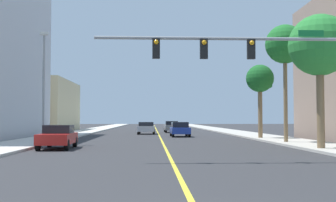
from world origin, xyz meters
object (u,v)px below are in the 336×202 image
car_blue (180,129)px  car_silver (146,128)px  street_lamp (44,81)px  car_gray (171,127)px  palm_far (260,80)px  car_red (58,137)px  palm_near (320,46)px  traffic_signal_mast (268,59)px  palm_mid (285,45)px

car_blue → car_silver: 8.01m
street_lamp → car_gray: street_lamp is taller
palm_far → car_silver: bearing=128.0°
car_gray → car_red: bearing=-107.0°
palm_near → car_silver: palm_near is taller
car_blue → car_red: size_ratio=0.92×
street_lamp → palm_near: bearing=-19.4°
palm_far → car_silver: size_ratio=1.63×
palm_near → car_red: bearing=171.9°
car_silver → car_blue: bearing=-63.0°
palm_near → traffic_signal_mast: bearing=-128.6°
street_lamp → palm_mid: bearing=1.4°
palm_mid → traffic_signal_mast: bearing=-111.1°
palm_near → palm_far: bearing=90.2°
car_gray → car_silver: bearing=-120.2°
palm_mid → car_gray: 26.94m
street_lamp → car_gray: 27.83m
palm_near → car_silver: (-10.16, 25.82, -5.20)m
traffic_signal_mast → street_lamp: street_lamp is taller
palm_mid → car_silver: size_ratio=2.16×
car_gray → palm_near: bearing=-78.9°
palm_near → car_blue: palm_near is taller
traffic_signal_mast → car_silver: 32.30m
palm_near → palm_mid: size_ratio=0.90×
street_lamp → palm_far: street_lamp is taller
traffic_signal_mast → car_silver: size_ratio=2.96×
palm_far → car_gray: 20.48m
car_silver → palm_mid: bearing=-60.6°
palm_near → car_blue: (-6.71, 18.59, -5.17)m
street_lamp → car_silver: bearing=70.6°
car_blue → traffic_signal_mast: bearing=-86.3°
palm_near → car_gray: palm_near is taller
traffic_signal_mast → palm_mid: palm_mid is taller
traffic_signal_mast → palm_mid: 13.41m
car_gray → street_lamp: bearing=-112.9°
palm_near → car_gray: 32.82m
street_lamp → palm_mid: size_ratio=0.91×
palm_mid → car_blue: (-6.81, 12.15, -6.37)m
palm_near → car_gray: bearing=102.3°
palm_mid → car_silver: bearing=117.9°
palm_near → street_lamp: bearing=160.6°
palm_near → palm_mid: palm_mid is taller
car_blue → car_silver: (-3.45, 7.23, -0.03)m
car_blue → street_lamp: bearing=-130.8°
traffic_signal_mast → car_blue: bearing=94.9°
street_lamp → palm_far: 18.40m
car_blue → car_gray: car_gray is taller
traffic_signal_mast → palm_near: 7.58m
car_red → palm_far: bearing=-146.5°
palm_near → car_gray: size_ratio=1.82×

